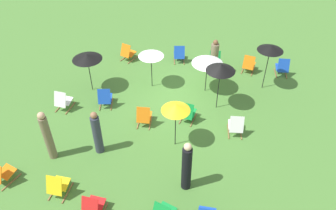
{
  "coord_description": "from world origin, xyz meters",
  "views": [
    {
      "loc": [
        -2.51,
        10.55,
        8.46
      ],
      "look_at": [
        0.0,
        1.2,
        0.5
      ],
      "focal_mm": 36.1,
      "sensor_mm": 36.0,
      "label": 1
    }
  ],
  "objects_px": {
    "deckchair_7": "(179,54)",
    "umbrella_4": "(87,57)",
    "deckchair_11": "(93,207)",
    "deckchair_13": "(144,116)",
    "deckchair_3": "(215,59)",
    "person_0": "(187,167)",
    "umbrella_1": "(271,48)",
    "deckchair_8": "(128,53)",
    "person_1": "(214,59)",
    "deckchair_14": "(282,67)",
    "deckchair_15": "(58,186)",
    "umbrella_0": "(176,107)",
    "deckchair_10": "(188,113)",
    "person_3": "(48,136)",
    "deckchair_12": "(105,98)",
    "person_2": "(97,133)",
    "deckchair_0": "(63,101)",
    "umbrella_3": "(208,60)",
    "deckchair_5": "(236,126)",
    "deckchair_9": "(249,64)",
    "deckchair_4": "(2,173)",
    "umbrella_5": "(221,67)",
    "umbrella_2": "(151,53)"
  },
  "relations": [
    {
      "from": "deckchair_10",
      "to": "person_1",
      "type": "relative_size",
      "value": 0.49
    },
    {
      "from": "deckchair_14",
      "to": "person_2",
      "type": "distance_m",
      "value": 8.63
    },
    {
      "from": "deckchair_0",
      "to": "deckchair_5",
      "type": "distance_m",
      "value": 6.57
    },
    {
      "from": "deckchair_10",
      "to": "person_3",
      "type": "bearing_deg",
      "value": 41.82
    },
    {
      "from": "deckchair_10",
      "to": "person_3",
      "type": "height_order",
      "value": "person_3"
    },
    {
      "from": "deckchair_14",
      "to": "person_3",
      "type": "relative_size",
      "value": 0.44
    },
    {
      "from": "person_0",
      "to": "deckchair_14",
      "type": "bearing_deg",
      "value": -56.14
    },
    {
      "from": "umbrella_5",
      "to": "person_0",
      "type": "bearing_deg",
      "value": 85.33
    },
    {
      "from": "deckchair_0",
      "to": "deckchair_12",
      "type": "bearing_deg",
      "value": -157.31
    },
    {
      "from": "deckchair_9",
      "to": "person_2",
      "type": "distance_m",
      "value": 7.61
    },
    {
      "from": "umbrella_1",
      "to": "deckchair_8",
      "type": "bearing_deg",
      "value": -5.74
    },
    {
      "from": "person_1",
      "to": "deckchair_10",
      "type": "bearing_deg",
      "value": -27.03
    },
    {
      "from": "umbrella_3",
      "to": "person_2",
      "type": "xyz_separation_m",
      "value": [
        2.84,
        4.27,
        -0.67
      ]
    },
    {
      "from": "deckchair_7",
      "to": "deckchair_11",
      "type": "xyz_separation_m",
      "value": [
        0.41,
        8.51,
        0.0
      ]
    },
    {
      "from": "deckchair_8",
      "to": "deckchair_11",
      "type": "distance_m",
      "value": 8.26
    },
    {
      "from": "deckchair_3",
      "to": "umbrella_1",
      "type": "xyz_separation_m",
      "value": [
        -2.22,
        1.1,
        1.53
      ]
    },
    {
      "from": "deckchair_0",
      "to": "deckchair_10",
      "type": "xyz_separation_m",
      "value": [
        -4.77,
        -0.57,
        0.0
      ]
    },
    {
      "from": "deckchair_7",
      "to": "umbrella_5",
      "type": "relative_size",
      "value": 0.43
    },
    {
      "from": "umbrella_0",
      "to": "umbrella_4",
      "type": "xyz_separation_m",
      "value": [
        4.1,
        -2.17,
        -0.07
      ]
    },
    {
      "from": "deckchair_4",
      "to": "umbrella_4",
      "type": "bearing_deg",
      "value": -82.27
    },
    {
      "from": "deckchair_12",
      "to": "umbrella_0",
      "type": "relative_size",
      "value": 0.49
    },
    {
      "from": "deckchair_13",
      "to": "umbrella_2",
      "type": "height_order",
      "value": "umbrella_2"
    },
    {
      "from": "deckchair_7",
      "to": "umbrella_4",
      "type": "distance_m",
      "value": 4.46
    },
    {
      "from": "umbrella_3",
      "to": "person_0",
      "type": "distance_m",
      "value": 5.0
    },
    {
      "from": "deckchair_11",
      "to": "deckchair_14",
      "type": "distance_m",
      "value": 9.97
    },
    {
      "from": "deckchair_3",
      "to": "deckchair_15",
      "type": "bearing_deg",
      "value": 55.03
    },
    {
      "from": "deckchair_9",
      "to": "umbrella_2",
      "type": "xyz_separation_m",
      "value": [
        3.83,
        2.16,
        1.22
      ]
    },
    {
      "from": "deckchair_3",
      "to": "person_0",
      "type": "xyz_separation_m",
      "value": [
        -0.23,
        6.89,
        0.51
      ]
    },
    {
      "from": "deckchair_0",
      "to": "deckchair_9",
      "type": "distance_m",
      "value": 8.04
    },
    {
      "from": "deckchair_4",
      "to": "person_0",
      "type": "bearing_deg",
      "value": -152.52
    },
    {
      "from": "deckchair_13",
      "to": "umbrella_4",
      "type": "relative_size",
      "value": 0.49
    },
    {
      "from": "deckchair_3",
      "to": "deckchair_9",
      "type": "relative_size",
      "value": 1.02
    },
    {
      "from": "deckchair_9",
      "to": "umbrella_4",
      "type": "relative_size",
      "value": 0.49
    },
    {
      "from": "umbrella_0",
      "to": "person_0",
      "type": "relative_size",
      "value": 0.96
    },
    {
      "from": "deckchair_7",
      "to": "deckchair_13",
      "type": "bearing_deg",
      "value": 71.81
    },
    {
      "from": "umbrella_5",
      "to": "deckchair_8",
      "type": "bearing_deg",
      "value": -28.08
    },
    {
      "from": "deckchair_11",
      "to": "umbrella_3",
      "type": "height_order",
      "value": "umbrella_3"
    },
    {
      "from": "deckchair_5",
      "to": "person_3",
      "type": "height_order",
      "value": "person_3"
    },
    {
      "from": "umbrella_0",
      "to": "person_2",
      "type": "height_order",
      "value": "umbrella_0"
    },
    {
      "from": "deckchair_8",
      "to": "deckchair_12",
      "type": "distance_m",
      "value": 3.45
    },
    {
      "from": "person_1",
      "to": "deckchair_14",
      "type": "bearing_deg",
      "value": 85.59
    },
    {
      "from": "deckchair_3",
      "to": "person_3",
      "type": "xyz_separation_m",
      "value": [
        4.29,
        6.85,
        0.56
      ]
    },
    {
      "from": "deckchair_15",
      "to": "umbrella_4",
      "type": "height_order",
      "value": "umbrella_4"
    },
    {
      "from": "deckchair_7",
      "to": "umbrella_1",
      "type": "distance_m",
      "value": 4.3
    },
    {
      "from": "deckchair_15",
      "to": "umbrella_0",
      "type": "xyz_separation_m",
      "value": [
        -2.83,
        -2.87,
        1.28
      ]
    },
    {
      "from": "deckchair_0",
      "to": "person_2",
      "type": "relative_size",
      "value": 0.49
    },
    {
      "from": "deckchair_12",
      "to": "person_2",
      "type": "height_order",
      "value": "person_2"
    },
    {
      "from": "umbrella_4",
      "to": "umbrella_5",
      "type": "height_order",
      "value": "umbrella_5"
    },
    {
      "from": "deckchair_15",
      "to": "deckchair_5",
      "type": "bearing_deg",
      "value": -142.88
    },
    {
      "from": "umbrella_0",
      "to": "umbrella_4",
      "type": "relative_size",
      "value": 1.05
    }
  ]
}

